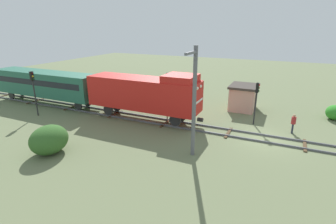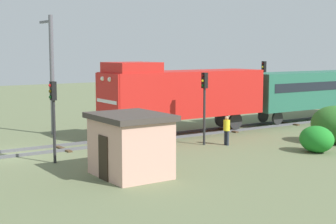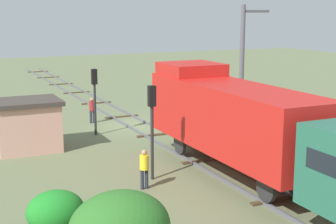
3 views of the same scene
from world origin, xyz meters
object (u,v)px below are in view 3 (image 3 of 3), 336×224
at_px(locomotive, 229,115).
at_px(catenary_mast, 243,66).
at_px(traffic_signal_mid, 152,115).
at_px(traffic_signal_near, 95,89).
at_px(worker_by_signal, 144,166).
at_px(worker_near_track, 92,108).
at_px(relay_hut, 27,125).

bearing_deg(locomotive, catenary_mast, -127.08).
bearing_deg(traffic_signal_mid, traffic_signal_near, -91.27).
relative_size(worker_by_signal, catenary_mast, 0.22).
xyz_separation_m(traffic_signal_near, catenary_mast, (-8.26, 3.17, 1.32)).
distance_m(traffic_signal_mid, worker_by_signal, 2.32).
height_order(locomotive, traffic_signal_mid, locomotive).
xyz_separation_m(locomotive, traffic_signal_mid, (3.40, -0.83, 0.14)).
xyz_separation_m(traffic_signal_near, worker_near_track, (-0.80, -3.31, -1.78)).
height_order(locomotive, worker_by_signal, locomotive).
relative_size(traffic_signal_mid, worker_by_signal, 2.47).
bearing_deg(worker_by_signal, traffic_signal_near, -140.89).
bearing_deg(worker_near_track, traffic_signal_mid, 19.12).
height_order(traffic_signal_near, worker_by_signal, traffic_signal_near).
xyz_separation_m(traffic_signal_mid, worker_by_signal, (0.80, 1.03, -1.92)).
xyz_separation_m(locomotive, traffic_signal_near, (3.20, -9.87, 0.00)).
height_order(traffic_signal_near, catenary_mast, catenary_mast).
xyz_separation_m(worker_near_track, relay_hut, (5.10, 5.10, 0.40)).
bearing_deg(worker_by_signal, relay_hut, -113.49).
distance_m(locomotive, worker_by_signal, 4.56).
height_order(locomotive, traffic_signal_near, locomotive).
height_order(worker_by_signal, relay_hut, relay_hut).
bearing_deg(locomotive, worker_near_track, -79.68).
height_order(traffic_signal_mid, catenary_mast, catenary_mast).
bearing_deg(locomotive, worker_by_signal, 2.71).
bearing_deg(locomotive, relay_hut, -47.14).
relative_size(traffic_signal_near, traffic_signal_mid, 0.95).
height_order(traffic_signal_mid, worker_by_signal, traffic_signal_mid).
xyz_separation_m(catenary_mast, relay_hut, (12.56, -1.38, -2.71)).
xyz_separation_m(traffic_signal_mid, relay_hut, (4.10, -7.25, -1.52)).
bearing_deg(worker_near_track, catenary_mast, 72.78).
height_order(traffic_signal_mid, worker_near_track, traffic_signal_mid).
distance_m(traffic_signal_mid, relay_hut, 8.47).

